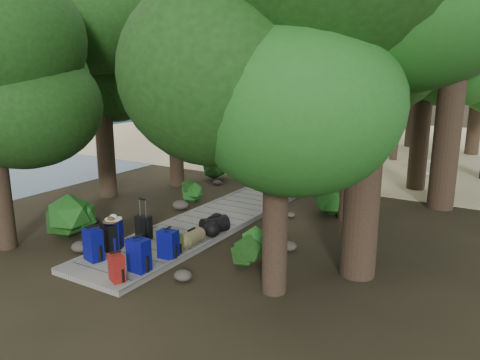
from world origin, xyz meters
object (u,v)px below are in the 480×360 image
Objects in this scene: lone_suitcase_on_sand at (332,161)px; duffel_right_khaki at (192,237)px; backpack_right_b at (139,253)px; sun_lounger at (420,168)px; backpack_left_a at (93,243)px; backpack_right_d at (175,242)px; backpack_right_a at (117,266)px; kayak at (282,150)px; backpack_left_b at (109,236)px; suitcase_on_boardwalk at (144,228)px; duffel_right_black at (215,225)px; backpack_right_c at (168,243)px; backpack_left_c at (113,233)px.

duffel_right_khaki is at bearing -81.17° from lone_suitcase_on_sand.
backpack_right_b reaches higher than sun_lounger.
backpack_left_a is at bearing -127.83° from sun_lounger.
duffel_right_khaki is at bearing 99.98° from backpack_right_d.
backpack_right_d is at bearing 113.46° from backpack_right_a.
backpack_right_a is 0.18× the size of kayak.
sun_lounger is (3.49, 0.91, -0.10)m from lone_suitcase_on_sand.
suitcase_on_boardwalk is at bearing 99.90° from backpack_left_b.
kayak is at bearing 86.55° from suitcase_on_boardwalk.
kayak is (-2.63, 13.10, -0.23)m from suitcase_on_boardwalk.
duffel_right_khaki is 0.34× the size of sun_lounger.
backpack_left_b is at bearing -99.08° from duffel_right_black.
duffel_right_black reaches higher than kayak.
backpack_left_b is 1.00m from suitcase_on_boardwalk.
backpack_right_a is 1.04× the size of suitcase_on_boardwalk.
backpack_left_b is at bearing -172.83° from backpack_right_c.
duffel_right_khaki is at bearing -0.54° from suitcase_on_boardwalk.
duffel_right_black is (0.03, 2.79, -0.18)m from backpack_right_b.
backpack_right_b is 1.12× the size of backpack_right_c.
backpack_right_a reaches higher than kayak.
backpack_left_a is at bearing -175.34° from backpack_right_b.
duffel_right_black is (0.01, 0.98, 0.03)m from duffel_right_khaki.
backpack_right_b is 1.94m from suitcase_on_boardwalk.
backpack_left_a reaches higher than backpack_left_c.
backpack_left_c is 1.44× the size of backpack_right_d.
backpack_left_a is 1.66m from backpack_right_c.
backpack_right_c is at bearing 49.53° from backpack_left_a.
backpack_right_b is at bearing 108.13° from backpack_right_a.
kayak is at bearing 121.27° from backpack_left_b.
backpack_left_a is 1.33× the size of suitcase_on_boardwalk.
sun_lounger is at bearing 101.66° from backpack_right_a.
backpack_right_d is at bearing -124.19° from sun_lounger.
backpack_left_b reaches higher than duffel_right_khaki.
suitcase_on_boardwalk is at bearing -110.54° from duffel_right_black.
backpack_right_c is 11.43m from lone_suitcase_on_sand.
backpack_left_a reaches higher than duffel_right_khaki.
backpack_left_b is 1.76m from backpack_right_a.
backpack_right_a is 1.23× the size of backpack_right_d.
backpack_right_a is at bearing -8.48° from backpack_left_a.
suitcase_on_boardwalk is (-1.27, -1.30, 0.08)m from duffel_right_black.
backpack_right_d is at bearing 95.53° from backpack_right_c.
suitcase_on_boardwalk is 13.37m from kayak.
backpack_left_c reaches higher than lone_suitcase_on_sand.
backpack_right_b is 1.14× the size of duffel_right_black.
backpack_left_b is 1.28× the size of duffel_right_khaki.
backpack_left_b is at bearing -75.38° from kayak.
suitcase_on_boardwalk is (0.20, 0.97, -0.06)m from backpack_left_b.
backpack_left_c is 1.87m from duffel_right_khaki.
backpack_left_a is 0.62m from backpack_left_b.
backpack_left_a is at bearing -102.26° from backpack_left_c.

